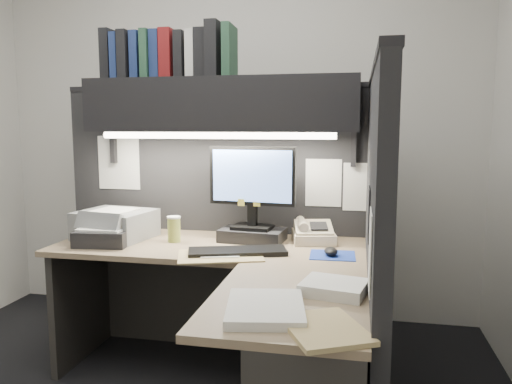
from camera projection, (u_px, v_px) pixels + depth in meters
The scene contains 20 objects.
wall_back at pixel (233, 130), 3.62m from camera, with size 3.50×0.04×2.70m, color silver.
partition_back at pixel (216, 219), 3.13m from camera, with size 1.90×0.06×1.60m, color black.
partition_right at pixel (375, 258), 2.21m from camera, with size 0.06×1.50×1.60m, color black.
desk at pixel (244, 341), 2.20m from camera, with size 1.70×1.53×0.73m.
overhead_shelf at pixel (222, 105), 2.85m from camera, with size 1.55×0.34×0.30m, color black.
task_light_tube at pixel (215, 135), 2.73m from camera, with size 0.04×0.04×1.32m, color white.
monitor at pixel (252, 204), 2.82m from camera, with size 0.50×0.25×0.54m.
keyboard at pixel (237, 252), 2.56m from camera, with size 0.50×0.17×0.02m, color black.
mousepad at pixel (333, 255), 2.52m from camera, with size 0.23×0.21×0.00m, color #1B3699.
mouse at pixel (331, 251), 2.51m from camera, with size 0.07×0.11×0.04m, color black.
telephone at pixel (314, 234), 2.82m from camera, with size 0.23×0.24×0.09m, color beige.
coffee_cup at pixel (174, 230), 2.82m from camera, with size 0.07×0.07×0.14m, color #D1C953.
printer at pixel (116, 224), 2.92m from camera, with size 0.40×0.34×0.16m, color gray.
notebook_stack at pixel (105, 237), 2.76m from camera, with size 0.29×0.24×0.09m, color black.
open_folder at pixel (220, 256), 2.51m from camera, with size 0.42×0.27×0.01m, color tan.
paper_stack_a at pixel (334, 288), 1.95m from camera, with size 0.24×0.20×0.05m, color white.
paper_stack_b at pixel (265, 308), 1.75m from camera, with size 0.27×0.33×0.03m, color white.
manila_stack at pixel (324, 329), 1.59m from camera, with size 0.23×0.30×0.02m, color tan.
binder_row at pixel (170, 55), 2.88m from camera, with size 0.78×0.26×0.30m.
pinned_papers at pixel (267, 188), 2.66m from camera, with size 1.76×1.31×0.51m.
Camera 1 is at (0.90, -2.04, 1.38)m, focal length 35.00 mm.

